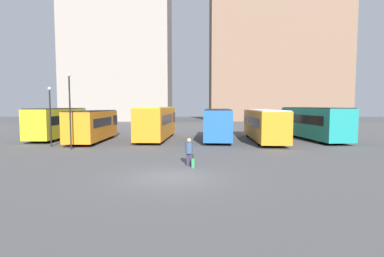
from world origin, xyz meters
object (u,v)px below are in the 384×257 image
(traveler, at_px, (189,149))
(lamp_post_1, at_px, (70,105))
(suitcase, at_px, (193,163))
(bus_1, at_px, (93,125))
(bus_2, at_px, (157,122))
(bus_3, at_px, (218,123))
(bus_0, at_px, (58,122))
(bus_4, at_px, (264,124))
(lamp_post_0, at_px, (50,111))
(bus_5, at_px, (313,122))

(traveler, bearing_deg, lamp_post_1, 57.78)
(suitcase, bearing_deg, bus_1, 40.42)
(bus_2, distance_m, lamp_post_1, 9.54)
(bus_3, distance_m, suitcase, 13.66)
(bus_0, distance_m, suitcase, 20.63)
(bus_4, bearing_deg, bus_1, 94.66)
(bus_4, distance_m, lamp_post_0, 19.52)
(suitcase, bearing_deg, lamp_post_1, 56.59)
(bus_3, relative_size, lamp_post_0, 1.84)
(bus_3, height_order, traveler, bus_3)
(bus_0, xyz_separation_m, lamp_post_1, (4.58, -7.87, 1.78))
(bus_2, bearing_deg, suitcase, -161.84)
(lamp_post_0, bearing_deg, traveler, -34.26)
(bus_0, bearing_deg, lamp_post_0, -160.36)
(bus_0, bearing_deg, traveler, -135.44)
(bus_4, bearing_deg, lamp_post_0, 105.56)
(lamp_post_0, bearing_deg, lamp_post_1, -34.60)
(bus_1, xyz_separation_m, lamp_post_0, (-2.31, -3.78, 1.38))
(bus_2, distance_m, bus_4, 10.79)
(bus_5, bearing_deg, lamp_post_0, 97.96)
(traveler, xyz_separation_m, lamp_post_1, (-9.50, 6.45, 2.56))
(bus_2, relative_size, bus_5, 0.96)
(bus_1, height_order, bus_2, bus_2)
(traveler, bearing_deg, bus_2, 16.64)
(bus_5, bearing_deg, lamp_post_1, 103.22)
(bus_1, bearing_deg, bus_5, -85.81)
(bus_3, relative_size, suitcase, 12.01)
(bus_1, distance_m, bus_5, 22.10)
(bus_1, xyz_separation_m, traveler, (9.54, -11.85, -0.67))
(lamp_post_1, bearing_deg, bus_5, 18.48)
(bus_1, bearing_deg, suitcase, -142.38)
(bus_3, height_order, lamp_post_1, lamp_post_1)
(lamp_post_0, height_order, lamp_post_1, lamp_post_1)
(bus_2, relative_size, traveler, 6.56)
(bus_4, distance_m, traveler, 14.40)
(bus_2, xyz_separation_m, lamp_post_1, (-5.89, -7.31, 1.71))
(bus_4, height_order, traveler, bus_4)
(suitcase, bearing_deg, bus_3, -8.22)
(bus_2, bearing_deg, lamp_post_0, 127.62)
(suitcase, bearing_deg, lamp_post_0, 56.74)
(bus_4, relative_size, suitcase, 15.10)
(bus_4, distance_m, suitcase, 14.74)
(bus_3, xyz_separation_m, lamp_post_0, (-14.49, -4.84, 1.31))
(lamp_post_0, distance_m, lamp_post_1, 2.91)
(bus_5, distance_m, lamp_post_0, 25.01)
(bus_3, bearing_deg, lamp_post_1, 122.16)
(bus_1, height_order, traveler, bus_1)
(bus_5, distance_m, traveler, 18.61)
(bus_0, relative_size, bus_4, 0.83)
(traveler, bearing_deg, lamp_post_0, 57.70)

